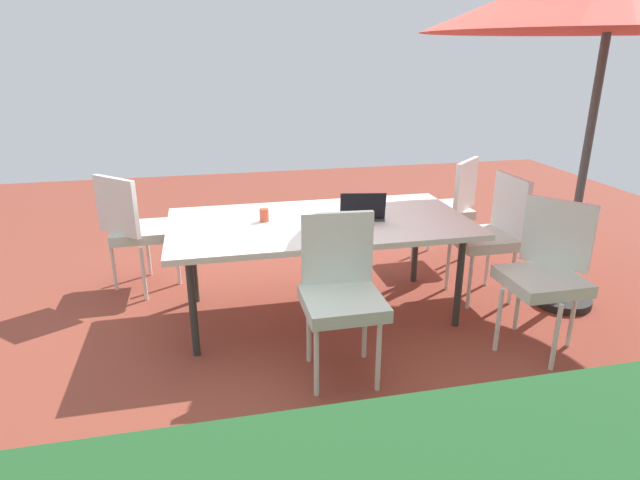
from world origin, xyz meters
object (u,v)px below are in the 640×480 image
(chair_southeast, at_px, (135,226))
(laptop, at_px, (361,213))
(chair_northwest, at_px, (546,269))
(chair_southwest, at_px, (448,205))
(dining_table, at_px, (320,227))
(chair_north, at_px, (341,289))
(chair_west, at_px, (491,231))
(cup, at_px, (264,215))

(chair_southeast, bearing_deg, laptop, -160.14)
(chair_northwest, height_order, laptop, chair_northwest)
(chair_southeast, xyz_separation_m, laptop, (-1.65, 0.75, 0.23))
(chair_southwest, relative_size, chair_northwest, 1.00)
(chair_southeast, bearing_deg, dining_table, -163.92)
(dining_table, xyz_separation_m, laptop, (-0.30, 0.02, 0.09))
(chair_northwest, height_order, chair_southeast, same)
(chair_southwest, xyz_separation_m, chair_northwest, (0.04, 1.52, 0.00))
(chair_north, relative_size, chair_west, 1.00)
(chair_northwest, relative_size, chair_southeast, 1.00)
(dining_table, relative_size, chair_northwest, 2.18)
(chair_southwest, relative_size, laptop, 2.73)
(cup, bearing_deg, chair_northwest, 154.00)
(laptop, bearing_deg, chair_west, -167.88)
(dining_table, relative_size, chair_west, 2.18)
(chair_northwest, distance_m, chair_west, 0.77)
(chair_west, bearing_deg, chair_north, -62.44)
(dining_table, height_order, chair_southeast, chair_southeast)
(chair_southwest, bearing_deg, dining_table, -13.23)
(chair_southeast, bearing_deg, chair_northwest, -164.84)
(chair_northwest, bearing_deg, cup, -154.43)
(chair_northwest, bearing_deg, chair_west, 138.56)
(chair_northwest, xyz_separation_m, chair_southeast, (2.68, -1.49, 0.00))
(chair_northwest, height_order, chair_west, same)
(chair_southwest, relative_size, chair_southeast, 1.00)
(chair_southeast, bearing_deg, chair_west, -150.55)
(dining_table, distance_m, chair_west, 1.37)
(chair_southeast, xyz_separation_m, cup, (-0.96, 0.65, 0.23))
(dining_table, relative_size, laptop, 5.94)
(chair_north, height_order, chair_west, same)
(chair_southwest, xyz_separation_m, chair_north, (1.40, 1.53, 0.00))
(cup, bearing_deg, laptop, 171.94)
(laptop, bearing_deg, cup, 2.31)
(chair_west, height_order, laptop, chair_west)
(chair_southeast, relative_size, cup, 10.56)
(chair_northwest, xyz_separation_m, chair_west, (-0.04, -0.77, 0.00))
(chair_west, xyz_separation_m, laptop, (1.06, 0.03, 0.23))
(laptop, bearing_deg, chair_southeast, -13.96)
(chair_north, xyz_separation_m, laptop, (-0.34, -0.74, 0.23))
(laptop, relative_size, cup, 3.87)
(chair_southeast, height_order, laptop, chair_southeast)
(cup, bearing_deg, dining_table, 169.37)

